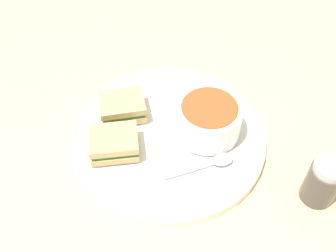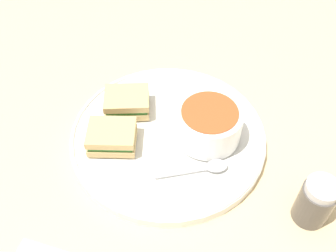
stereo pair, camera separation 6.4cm
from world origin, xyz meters
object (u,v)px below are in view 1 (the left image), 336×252
object	(u,v)px
sandwich_half_near	(122,107)
salt_shaker	(323,182)
soup_bowl	(208,119)
sandwich_half_far	(114,143)
spoon	(217,161)

from	to	relation	value
sandwich_half_near	salt_shaker	world-z (taller)	salt_shaker
soup_bowl	sandwich_half_far	bearing A→B (deg)	21.48
soup_bowl	salt_shaker	world-z (taller)	same
spoon	sandwich_half_far	size ratio (longest dim) A/B	1.24
sandwich_half_near	salt_shaker	bearing A→B (deg)	160.17
spoon	sandwich_half_far	distance (m)	0.16
sandwich_half_near	salt_shaker	size ratio (longest dim) A/B	1.12
sandwich_half_near	spoon	bearing A→B (deg)	152.68
sandwich_half_far	salt_shaker	xyz separation A→B (m)	(-0.32, 0.04, 0.00)
sandwich_half_near	salt_shaker	xyz separation A→B (m)	(-0.32, 0.11, 0.00)
soup_bowl	sandwich_half_near	distance (m)	0.15
sandwich_half_far	salt_shaker	world-z (taller)	salt_shaker
spoon	salt_shaker	world-z (taller)	salt_shaker
sandwich_half_far	soup_bowl	bearing A→B (deg)	-158.52
soup_bowl	spoon	world-z (taller)	soup_bowl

